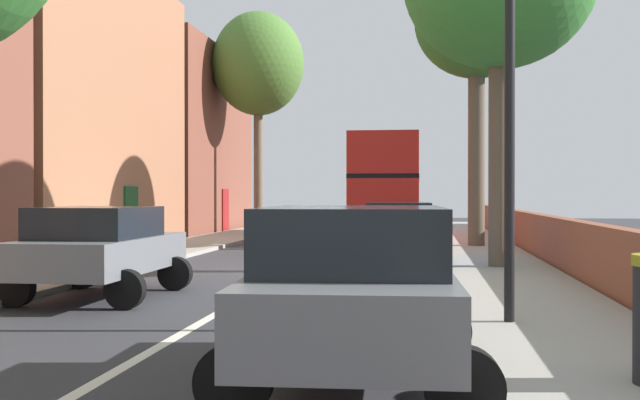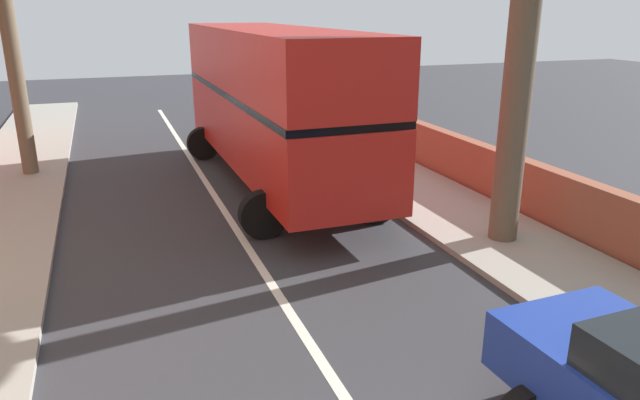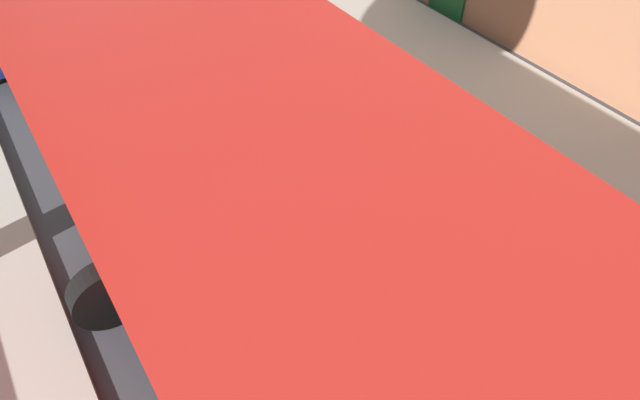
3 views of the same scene
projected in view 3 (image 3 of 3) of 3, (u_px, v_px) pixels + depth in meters
parked_car_blue_right_2 at (2, 3)px, 11.23m from camera, size 2.53×4.37×1.63m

